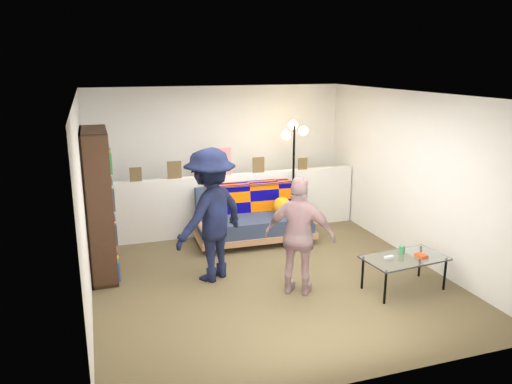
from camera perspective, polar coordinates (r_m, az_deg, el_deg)
ground at (r=6.88m, az=1.06°, el=-9.30°), size 5.00×5.00×0.00m
room_shell at (r=6.83m, az=-0.19°, el=5.19°), size 4.60×5.05×2.45m
half_wall_ledge at (r=8.33m, az=-3.03°, el=-1.34°), size 4.45×0.15×1.00m
ledge_decor at (r=8.10m, az=-4.60°, el=3.09°), size 2.97×0.02×0.45m
futon_sofa at (r=7.96m, az=-0.17°, el=-3.07°), size 1.87×0.95×0.79m
bookshelf at (r=6.87m, az=-17.49°, el=-1.87°), size 0.33×0.98×1.97m
coffee_table at (r=6.56m, az=16.67°, el=-7.38°), size 1.08×0.66×0.53m
floor_lamp at (r=8.31m, az=4.33°, el=4.39°), size 0.41×0.33×1.86m
person_left at (r=6.48m, az=-5.21°, el=-2.65°), size 1.30×1.17×1.75m
person_right at (r=6.10m, az=5.01°, el=-5.06°), size 0.92×0.79×1.48m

